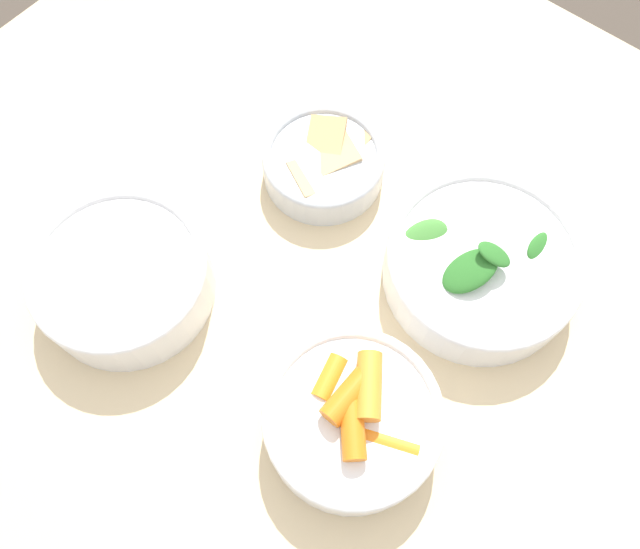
# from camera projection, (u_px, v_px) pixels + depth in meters

# --- Properties ---
(ground_plane) EXTENTS (10.00, 10.00, 0.00)m
(ground_plane) POSITION_uv_depth(u_px,v_px,m) (298.00, 427.00, 1.30)
(ground_plane) COLOR #4C4238
(dining_table) EXTENTS (1.02, 1.07, 0.72)m
(dining_table) POSITION_uv_depth(u_px,v_px,m) (282.00, 332.00, 0.73)
(dining_table) COLOR beige
(dining_table) RESTS_ON ground_plane
(bowl_carrots) EXTENTS (0.16, 0.16, 0.07)m
(bowl_carrots) POSITION_uv_depth(u_px,v_px,m) (353.00, 419.00, 0.56)
(bowl_carrots) COLOR white
(bowl_carrots) RESTS_ON dining_table
(bowl_greens) EXTENTS (0.19, 0.19, 0.08)m
(bowl_greens) POSITION_uv_depth(u_px,v_px,m) (482.00, 265.00, 0.62)
(bowl_greens) COLOR white
(bowl_greens) RESTS_ON dining_table
(bowl_beans_hotdog) EXTENTS (0.17, 0.17, 0.06)m
(bowl_beans_hotdog) POSITION_uv_depth(u_px,v_px,m) (124.00, 279.00, 0.62)
(bowl_beans_hotdog) COLOR white
(bowl_beans_hotdog) RESTS_ON dining_table
(bowl_cookies) EXTENTS (0.13, 0.13, 0.05)m
(bowl_cookies) POSITION_uv_depth(u_px,v_px,m) (324.00, 162.00, 0.68)
(bowl_cookies) COLOR silver
(bowl_cookies) RESTS_ON dining_table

